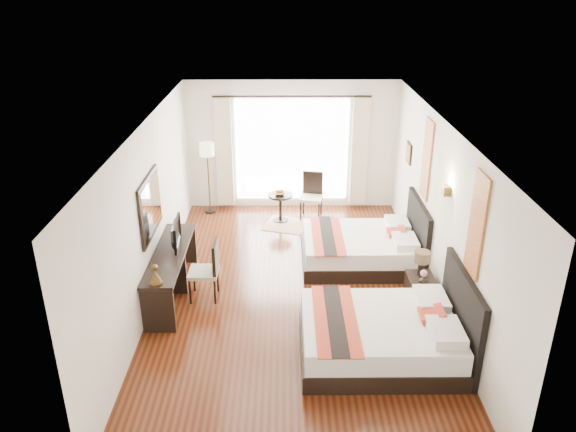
{
  "coord_description": "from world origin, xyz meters",
  "views": [
    {
      "loc": [
        -0.17,
        -7.92,
        4.85
      ],
      "look_at": [
        -0.1,
        0.5,
        1.16
      ],
      "focal_mm": 35.0,
      "sensor_mm": 36.0,
      "label": 1
    }
  ],
  "objects_px": {
    "vase": "(423,279)",
    "desk_chair": "(205,281)",
    "bed_near": "(386,334)",
    "television": "(173,233)",
    "bed_far": "(364,247)",
    "console_desk": "(172,273)",
    "table_lamp": "(422,259)",
    "fruit_bowl": "(280,194)",
    "floor_lamp": "(207,154)",
    "side_table": "(280,208)",
    "window_chair": "(311,204)",
    "nightstand": "(420,290)"
  },
  "relations": [
    {
      "from": "side_table",
      "to": "console_desk",
      "type": "bearing_deg",
      "value": -121.07
    },
    {
      "from": "bed_near",
      "to": "desk_chair",
      "type": "xyz_separation_m",
      "value": [
        -2.64,
        1.49,
        -0.02
      ]
    },
    {
      "from": "bed_far",
      "to": "television",
      "type": "xyz_separation_m",
      "value": [
        -3.24,
        -0.8,
        0.67
      ]
    },
    {
      "from": "vase",
      "to": "floor_lamp",
      "type": "distance_m",
      "value": 5.46
    },
    {
      "from": "vase",
      "to": "fruit_bowl",
      "type": "xyz_separation_m",
      "value": [
        -2.19,
        3.4,
        0.07
      ]
    },
    {
      "from": "console_desk",
      "to": "table_lamp",
      "type": "bearing_deg",
      "value": -3.72
    },
    {
      "from": "nightstand",
      "to": "vase",
      "type": "xyz_separation_m",
      "value": [
        -0.02,
        -0.2,
        0.32
      ]
    },
    {
      "from": "vase",
      "to": "floor_lamp",
      "type": "relative_size",
      "value": 0.08
    },
    {
      "from": "desk_chair",
      "to": "fruit_bowl",
      "type": "bearing_deg",
      "value": -110.78
    },
    {
      "from": "desk_chair",
      "to": "side_table",
      "type": "height_order",
      "value": "desk_chair"
    },
    {
      "from": "console_desk",
      "to": "window_chair",
      "type": "bearing_deg",
      "value": 52.04
    },
    {
      "from": "vase",
      "to": "table_lamp",
      "type": "bearing_deg",
      "value": 84.43
    },
    {
      "from": "bed_far",
      "to": "table_lamp",
      "type": "xyz_separation_m",
      "value": [
        0.7,
        -1.3,
        0.46
      ]
    },
    {
      "from": "nightstand",
      "to": "vase",
      "type": "relative_size",
      "value": 4.22
    },
    {
      "from": "bed_far",
      "to": "desk_chair",
      "type": "xyz_separation_m",
      "value": [
        -2.7,
        -1.17,
        -0.0
      ]
    },
    {
      "from": "nightstand",
      "to": "console_desk",
      "type": "bearing_deg",
      "value": 175.09
    },
    {
      "from": "vase",
      "to": "floor_lamp",
      "type": "height_order",
      "value": "floor_lamp"
    },
    {
      "from": "desk_chair",
      "to": "floor_lamp",
      "type": "relative_size",
      "value": 0.63
    },
    {
      "from": "fruit_bowl",
      "to": "console_desk",
      "type": "bearing_deg",
      "value": -121.22
    },
    {
      "from": "television",
      "to": "desk_chair",
      "type": "xyz_separation_m",
      "value": [
        0.54,
        -0.37,
        -0.67
      ]
    },
    {
      "from": "vase",
      "to": "window_chair",
      "type": "bearing_deg",
      "value": 112.94
    },
    {
      "from": "bed_near",
      "to": "television",
      "type": "relative_size",
      "value": 2.92
    },
    {
      "from": "side_table",
      "to": "nightstand",
      "type": "bearing_deg",
      "value": -55.7
    },
    {
      "from": "bed_far",
      "to": "console_desk",
      "type": "bearing_deg",
      "value": -162.22
    },
    {
      "from": "bed_near",
      "to": "desk_chair",
      "type": "height_order",
      "value": "bed_near"
    },
    {
      "from": "vase",
      "to": "nightstand",
      "type": "bearing_deg",
      "value": 83.95
    },
    {
      "from": "nightstand",
      "to": "side_table",
      "type": "xyz_separation_m",
      "value": [
        -2.21,
        3.23,
        0.06
      ]
    },
    {
      "from": "fruit_bowl",
      "to": "floor_lamp",
      "type": "bearing_deg",
      "value": 161.1
    },
    {
      "from": "console_desk",
      "to": "desk_chair",
      "type": "height_order",
      "value": "desk_chair"
    },
    {
      "from": "table_lamp",
      "to": "side_table",
      "type": "xyz_separation_m",
      "value": [
        -2.21,
        3.15,
        -0.46
      ]
    },
    {
      "from": "desk_chair",
      "to": "fruit_bowl",
      "type": "xyz_separation_m",
      "value": [
        1.18,
        2.99,
        0.32
      ]
    },
    {
      "from": "floor_lamp",
      "to": "bed_near",
      "type": "bearing_deg",
      "value": -59.06
    },
    {
      "from": "bed_near",
      "to": "window_chair",
      "type": "distance_m",
      "value": 4.76
    },
    {
      "from": "table_lamp",
      "to": "window_chair",
      "type": "bearing_deg",
      "value": 115.05
    },
    {
      "from": "window_chair",
      "to": "side_table",
      "type": "bearing_deg",
      "value": -63.71
    },
    {
      "from": "bed_far",
      "to": "side_table",
      "type": "xyz_separation_m",
      "value": [
        -1.51,
        1.85,
        -0.01
      ]
    },
    {
      "from": "table_lamp",
      "to": "television",
      "type": "height_order",
      "value": "television"
    },
    {
      "from": "nightstand",
      "to": "console_desk",
      "type": "height_order",
      "value": "console_desk"
    },
    {
      "from": "fruit_bowl",
      "to": "window_chair",
      "type": "bearing_deg",
      "value": 17.72
    },
    {
      "from": "vase",
      "to": "console_desk",
      "type": "relative_size",
      "value": 0.05
    },
    {
      "from": "console_desk",
      "to": "television",
      "type": "height_order",
      "value": "television"
    },
    {
      "from": "television",
      "to": "fruit_bowl",
      "type": "height_order",
      "value": "television"
    },
    {
      "from": "vase",
      "to": "fruit_bowl",
      "type": "height_order",
      "value": "fruit_bowl"
    },
    {
      "from": "side_table",
      "to": "window_chair",
      "type": "xyz_separation_m",
      "value": [
        0.66,
        0.18,
        -0.0
      ]
    },
    {
      "from": "table_lamp",
      "to": "console_desk",
      "type": "bearing_deg",
      "value": 176.28
    },
    {
      "from": "console_desk",
      "to": "window_chair",
      "type": "height_order",
      "value": "window_chair"
    },
    {
      "from": "window_chair",
      "to": "bed_far",
      "type": "bearing_deg",
      "value": 33.76
    },
    {
      "from": "vase",
      "to": "desk_chair",
      "type": "distance_m",
      "value": 3.41
    },
    {
      "from": "fruit_bowl",
      "to": "window_chair",
      "type": "height_order",
      "value": "window_chair"
    },
    {
      "from": "bed_near",
      "to": "floor_lamp",
      "type": "relative_size",
      "value": 1.4
    }
  ]
}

